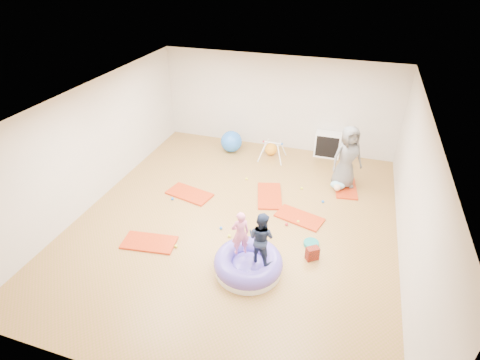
% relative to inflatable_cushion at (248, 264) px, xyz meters
% --- Properties ---
extents(room, '(7.01, 8.01, 2.81)m').
position_rel_inflatable_cushion_xyz_m(room, '(-0.72, 1.42, 1.24)').
color(room, '#A76C44').
rests_on(room, ground).
extents(gym_mat_front_left, '(1.17, 0.70, 0.05)m').
position_rel_inflatable_cushion_xyz_m(gym_mat_front_left, '(-2.21, 0.10, -0.14)').
color(gym_mat_front_left, '#D04220').
rests_on(gym_mat_front_left, ground).
extents(gym_mat_mid_left, '(1.23, 0.80, 0.05)m').
position_rel_inflatable_cushion_xyz_m(gym_mat_mid_left, '(-2.16, 2.05, -0.14)').
color(gym_mat_mid_left, '#D04220').
rests_on(gym_mat_mid_left, ground).
extents(gym_mat_center_back, '(0.86, 1.27, 0.05)m').
position_rel_inflatable_cushion_xyz_m(gym_mat_center_back, '(-0.21, 2.58, -0.14)').
color(gym_mat_center_back, '#D04220').
rests_on(gym_mat_center_back, ground).
extents(gym_mat_right, '(1.17, 0.81, 0.04)m').
position_rel_inflatable_cushion_xyz_m(gym_mat_right, '(0.65, 1.92, -0.14)').
color(gym_mat_right, '#D04220').
rests_on(gym_mat_right, ground).
extents(gym_mat_rear_right, '(0.68, 1.12, 0.04)m').
position_rel_inflatable_cushion_xyz_m(gym_mat_rear_right, '(1.57, 3.55, -0.14)').
color(gym_mat_rear_right, '#D04220').
rests_on(gym_mat_rear_right, ground).
extents(inflatable_cushion, '(1.32, 1.32, 0.42)m').
position_rel_inflatable_cushion_xyz_m(inflatable_cushion, '(0.00, 0.00, 0.00)').
color(inflatable_cushion, white).
rests_on(inflatable_cushion, ground).
extents(child_pink, '(0.41, 0.38, 0.95)m').
position_rel_inflatable_cushion_xyz_m(child_pink, '(-0.18, 0.08, 0.69)').
color(child_pink, pink).
rests_on(child_pink, inflatable_cushion).
extents(child_navy, '(0.61, 0.54, 1.06)m').
position_rel_inflatable_cushion_xyz_m(child_navy, '(0.23, 0.01, 0.75)').
color(child_navy, '#1F2A47').
rests_on(child_navy, inflatable_cushion).
extents(adult_caregiver, '(0.96, 0.87, 1.65)m').
position_rel_inflatable_cushion_xyz_m(adult_caregiver, '(1.48, 3.61, 0.70)').
color(adult_caregiver, '#5C5C5C').
rests_on(adult_caregiver, gym_mat_rear_right).
extents(infant, '(0.37, 0.37, 0.22)m').
position_rel_inflatable_cushion_xyz_m(infant, '(1.37, 3.37, -0.01)').
color(infant, '#8FD2E9').
rests_on(infant, gym_mat_rear_right).
extents(ball_pit_balls, '(3.63, 3.07, 0.07)m').
position_rel_inflatable_cushion_xyz_m(ball_pit_balls, '(-0.44, 1.78, -0.13)').
color(ball_pit_balls, yellow).
rests_on(ball_pit_balls, ground).
extents(exercise_ball_blue, '(0.65, 0.65, 0.65)m').
position_rel_inflatable_cushion_xyz_m(exercise_ball_blue, '(-1.93, 4.64, 0.16)').
color(exercise_ball_blue, blue).
rests_on(exercise_ball_blue, ground).
extents(exercise_ball_orange, '(0.37, 0.37, 0.37)m').
position_rel_inflatable_cushion_xyz_m(exercise_ball_orange, '(-0.72, 4.78, 0.02)').
color(exercise_ball_orange, orange).
rests_on(exercise_ball_orange, ground).
extents(infant_play_gym, '(0.73, 0.69, 0.56)m').
position_rel_inflatable_cushion_xyz_m(infant_play_gym, '(-0.62, 4.50, 0.21)').
color(infant_play_gym, white).
rests_on(infant_play_gym, ground).
extents(cube_shelf, '(0.75, 0.37, 0.75)m').
position_rel_inflatable_cushion_xyz_m(cube_shelf, '(0.88, 5.21, 0.21)').
color(cube_shelf, white).
rests_on(cube_shelf, ground).
extents(balance_disc, '(0.32, 0.32, 0.07)m').
position_rel_inflatable_cushion_xyz_m(balance_disc, '(1.05, 1.10, -0.13)').
color(balance_disc, '#0F7871').
rests_on(balance_disc, ground).
extents(backpack, '(0.29, 0.27, 0.29)m').
position_rel_inflatable_cushion_xyz_m(backpack, '(1.12, 0.68, -0.02)').
color(backpack, '#B01B07').
rests_on(backpack, ground).
extents(yellow_toy, '(0.18, 0.18, 0.03)m').
position_rel_inflatable_cushion_xyz_m(yellow_toy, '(-2.20, 0.20, -0.15)').
color(yellow_toy, yellow).
rests_on(yellow_toy, ground).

